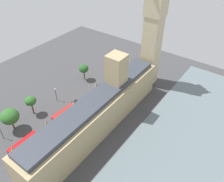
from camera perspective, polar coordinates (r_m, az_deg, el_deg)
ground_plane at (r=87.33m, az=-4.60°, el=-8.51°), size 140.87×140.87×0.00m
river_thames at (r=77.23m, az=17.01°, el=-19.26°), size 40.90×126.79×0.25m
parliament_building at (r=81.67m, az=-3.30°, el=-5.03°), size 11.04×65.48×25.49m
clock_tower at (r=97.33m, az=10.53°, el=15.77°), size 7.51×7.51×53.01m
car_silver_opposite_hall at (r=104.10m, az=-3.20°, el=1.13°), size 1.97×4.16×1.74m
car_black_trailing at (r=96.06m, az=-9.48°, el=-3.09°), size 2.13×4.55×1.74m
double_decker_bus_midblock at (r=88.95m, az=-11.87°, el=-5.94°), size 3.16×10.63×4.75m
double_decker_bus_leading at (r=82.50m, az=-21.34°, el=-12.77°), size 2.80×10.54×4.75m
pedestrian_under_trees at (r=87.82m, az=-10.46°, el=-8.19°), size 0.62×0.53×1.54m
pedestrian_far_end at (r=105.75m, az=2.17°, el=1.70°), size 0.49×0.59×1.55m
plane_tree_corner at (r=107.72m, az=-7.18°, el=5.62°), size 4.51×4.51×8.08m
plane_tree_kerbside at (r=89.04m, az=-24.48°, el=-5.91°), size 6.57×6.57×9.14m
plane_tree_near_tower at (r=92.68m, az=-19.95°, el=-2.40°), size 4.40×4.40×8.51m
street_lamp_by_river_gate at (r=88.29m, az=-26.49°, el=-8.82°), size 0.56×0.56×6.32m
street_lamp_slot_10 at (r=97.43m, az=-14.10°, el=-0.35°), size 0.56×0.56×6.58m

